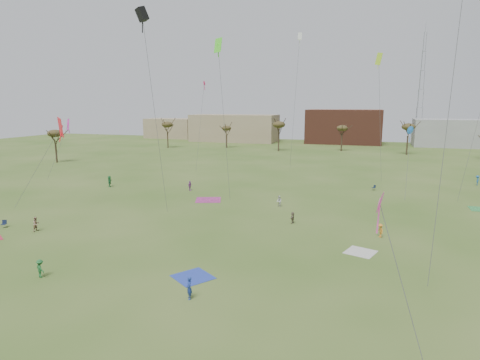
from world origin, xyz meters
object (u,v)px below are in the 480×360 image
(flyer_near_center, at_px, (40,268))
(camp_chair_left, at_px, (4,225))
(camp_chair_right, at_px, (373,189))
(radio_tower, at_px, (421,89))
(flyer_near_right, at_px, (189,288))

(flyer_near_center, distance_m, camp_chair_left, 17.18)
(camp_chair_right, height_order, radio_tower, radio_tower)
(flyer_near_center, height_order, radio_tower, radio_tower)
(flyer_near_right, bearing_deg, camp_chair_right, 131.13)
(camp_chair_left, height_order, radio_tower, radio_tower)
(radio_tower, bearing_deg, flyer_near_right, -102.19)
(flyer_near_right, bearing_deg, radio_tower, 135.67)
(flyer_near_right, height_order, camp_chair_right, flyer_near_right)
(flyer_near_center, xyz_separation_m, camp_chair_left, (-14.31, 9.49, -0.50))
(flyer_near_right, height_order, radio_tower, radio_tower)
(camp_chair_right, bearing_deg, flyer_near_right, -52.60)
(flyer_near_center, distance_m, camp_chair_right, 50.97)
(flyer_near_center, xyz_separation_m, flyer_near_right, (13.11, 0.29, 0.08))
(radio_tower, bearing_deg, camp_chair_left, -114.61)
(flyer_near_right, relative_size, camp_chair_left, 1.93)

